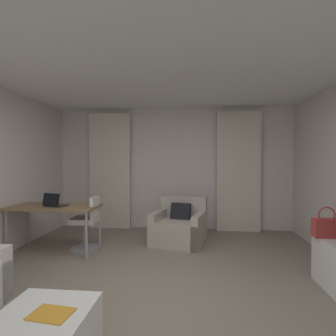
{
  "coord_description": "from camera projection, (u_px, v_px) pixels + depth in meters",
  "views": [
    {
      "loc": [
        0.43,
        -2.72,
        1.47
      ],
      "look_at": [
        0.05,
        1.26,
        1.36
      ],
      "focal_mm": 28.37,
      "sensor_mm": 36.0,
      "label": 1
    }
  ],
  "objects": [
    {
      "name": "magazine_open",
      "position": [
        51.0,
        314.0,
        1.84
      ],
      "size": [
        0.3,
        0.23,
        0.01
      ],
      "color": "orange",
      "rests_on": "coffee_table"
    },
    {
      "name": "desk",
      "position": [
        55.0,
        209.0,
        4.29
      ],
      "size": [
        1.38,
        0.67,
        0.74
      ],
      "color": "olive",
      "rests_on": "ground"
    },
    {
      "name": "desk_chair",
      "position": [
        87.0,
        226.0,
        4.35
      ],
      "size": [
        0.48,
        0.48,
        0.88
      ],
      "color": "gray",
      "rests_on": "ground"
    },
    {
      "name": "curtain_right_panel",
      "position": [
        239.0,
        171.0,
        5.51
      ],
      "size": [
        0.9,
        0.06,
        2.5
      ],
      "color": "beige",
      "rests_on": "ground"
    },
    {
      "name": "ground_plane",
      "position": [
        152.0,
        301.0,
        2.79
      ],
      "size": [
        12.0,
        12.0,
        0.0
      ],
      "primitive_type": "plane",
      "color": "gray"
    },
    {
      "name": "curtain_left_panel",
      "position": [
        110.0,
        171.0,
        5.77
      ],
      "size": [
        0.9,
        0.06,
        2.5
      ],
      "color": "beige",
      "rests_on": "ground"
    },
    {
      "name": "handbag_primary",
      "position": [
        327.0,
        227.0,
        3.17
      ],
      "size": [
        0.3,
        0.14,
        0.37
      ],
      "color": "#B73833",
      "rests_on": "tv_console"
    },
    {
      "name": "ceiling",
      "position": [
        151.0,
        48.0,
        2.71
      ],
      "size": [
        5.12,
        6.12,
        0.06
      ],
      "primitive_type": "cube",
      "color": "white",
      "rests_on": "wall_left"
    },
    {
      "name": "armchair",
      "position": [
        179.0,
        228.0,
        4.75
      ],
      "size": [
        1.04,
        0.99,
        0.8
      ],
      "color": "#B2A899",
      "rests_on": "ground"
    },
    {
      "name": "wall_window",
      "position": [
        173.0,
        169.0,
        5.77
      ],
      "size": [
        5.12,
        0.06,
        2.6
      ],
      "color": "silver",
      "rests_on": "ground"
    },
    {
      "name": "laptop",
      "position": [
        55.0,
        204.0,
        4.21
      ],
      "size": [
        0.38,
        0.33,
        0.22
      ],
      "color": "#2D2D33",
      "rests_on": "desk"
    }
  ]
}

